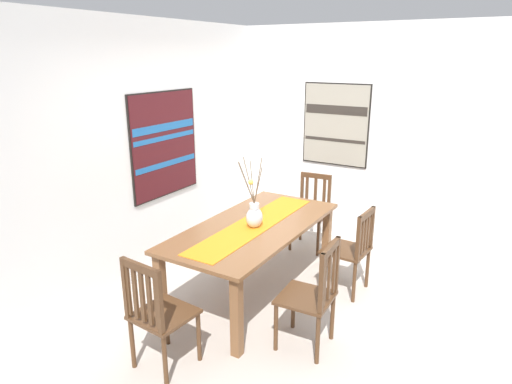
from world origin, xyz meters
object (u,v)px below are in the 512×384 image
at_px(chair_3, 352,248).
at_px(chair_2, 157,312).
at_px(chair_1, 312,295).
at_px(centerpiece_vase, 254,215).
at_px(painting_on_back_wall, 164,144).
at_px(painting_on_side_wall, 336,125).
at_px(chair_0, 311,211).
at_px(dining_table, 254,234).

bearing_deg(chair_3, chair_2, 155.81).
xyz_separation_m(chair_1, chair_2, (-0.85, 0.89, 0.01)).
xyz_separation_m(chair_1, chair_3, (1.04, 0.04, -0.01)).
xyz_separation_m(centerpiece_vase, painting_on_back_wall, (0.16, 1.24, 0.53)).
height_order(chair_2, painting_on_side_wall, painting_on_side_wall).
xyz_separation_m(chair_1, painting_on_back_wall, (0.62, 2.07, 0.92)).
bearing_deg(centerpiece_vase, chair_0, 1.03).
distance_m(chair_2, painting_on_back_wall, 2.09).
height_order(chair_0, painting_on_back_wall, painting_on_back_wall).
xyz_separation_m(dining_table, centerpiece_vase, (-0.06, -0.04, 0.22)).
distance_m(dining_table, painting_on_side_wall, 2.02).
xyz_separation_m(centerpiece_vase, chair_1, (-0.46, -0.83, -0.39)).
distance_m(dining_table, chair_3, 0.99).
distance_m(chair_0, chair_3, 1.16).
relative_size(chair_0, painting_on_back_wall, 0.81).
bearing_deg(chair_0, centerpiece_vase, -178.97).
xyz_separation_m(centerpiece_vase, chair_2, (-1.31, 0.06, -0.38)).
height_order(dining_table, chair_2, chair_2).
distance_m(centerpiece_vase, painting_on_side_wall, 1.99).
bearing_deg(painting_on_back_wall, chair_3, -78.21).
height_order(chair_0, painting_on_side_wall, painting_on_side_wall).
bearing_deg(dining_table, chair_3, -57.64).
distance_m(chair_0, chair_1, 2.06).
bearing_deg(chair_2, painting_on_side_wall, -2.12).
height_order(centerpiece_vase, painting_on_side_wall, painting_on_side_wall).
bearing_deg(centerpiece_vase, painting_on_back_wall, 82.56).
xyz_separation_m(dining_table, chair_0, (1.36, -0.01, -0.17)).
bearing_deg(centerpiece_vase, chair_2, 177.33).
height_order(chair_0, chair_3, chair_0).
xyz_separation_m(chair_2, painting_on_side_wall, (3.20, -0.12, 1.00)).
height_order(dining_table, centerpiece_vase, centerpiece_vase).
bearing_deg(chair_1, chair_0, 24.40).
relative_size(chair_1, painting_on_side_wall, 0.93).
bearing_deg(painting_on_back_wall, chair_1, -106.69).
relative_size(centerpiece_vase, chair_0, 0.72).
xyz_separation_m(centerpiece_vase, chair_0, (1.42, 0.03, -0.39)).
bearing_deg(chair_1, painting_on_back_wall, 73.31).
bearing_deg(dining_table, chair_0, -0.55).
height_order(chair_1, painting_on_back_wall, painting_on_back_wall).
bearing_deg(painting_on_back_wall, painting_on_side_wall, -36.90).
bearing_deg(dining_table, chair_2, 179.07).
relative_size(chair_0, painting_on_side_wall, 0.90).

